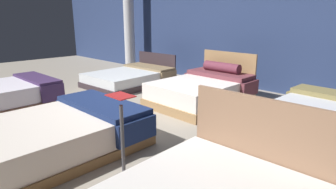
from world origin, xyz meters
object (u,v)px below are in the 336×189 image
Objects in this scene: bed_0 at (0,98)px; bed_3 at (131,77)px; bed_1 at (61,133)px; price_sign at (123,149)px; bed_5 at (327,123)px; support_pillar at (129,17)px; bed_4 at (203,90)px.

bed_3 is (-0.01, 3.15, -0.07)m from bed_0.
bed_1 is 1.22m from price_sign.
support_pillar is at bearing 170.28° from bed_5.
bed_0 is 0.57× the size of support_pillar.
bed_1 is 3.81m from bed_5.
support_pillar is at bearing 110.38° from bed_0.
bed_0 is 3.97m from bed_4.
bed_0 is at bearing -126.85° from bed_4.
price_sign is (3.59, 0.22, 0.11)m from bed_0.
bed_5 is at bearing 66.49° from price_sign.
bed_0 is at bearing -178.62° from bed_1.
bed_0 is 3.60m from price_sign.
bed_3 is 2.42m from bed_4.
price_sign is at bearing -67.55° from bed_4.
support_pillar reaches higher than bed_0.
bed_0 is 0.99× the size of bed_4.
bed_3 is at bearing 127.30° from bed_1.
price_sign is (1.20, 0.14, 0.13)m from bed_1.
bed_4 reaches higher than bed_5.
bed_3 is at bearing -37.64° from support_pillar.
bed_5 is (2.42, 2.94, -0.00)m from bed_1.
bed_1 is 3.88m from bed_3.
bed_5 is at bearing -2.45° from bed_4.
bed_0 is 2.07× the size of price_sign.
support_pillar is at bearing 141.35° from price_sign.
bed_3 is 2.71m from support_pillar.
bed_0 reaches higher than bed_1.
bed_3 is 1.01× the size of bed_5.
bed_1 is at bearing -54.41° from bed_3.
bed_4 is (2.41, 3.15, 0.02)m from bed_0.
price_sign is 0.28× the size of support_pillar.
bed_4 is at bearing 88.84° from bed_1.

